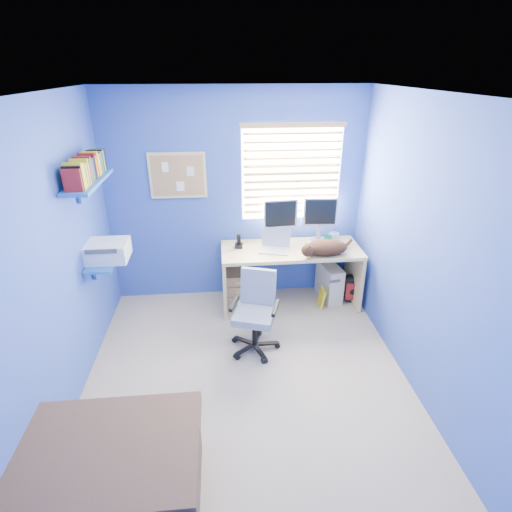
{
  "coord_description": "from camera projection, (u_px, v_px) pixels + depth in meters",
  "views": [
    {
      "loc": [
        -0.19,
        -2.93,
        2.67
      ],
      "look_at": [
        0.15,
        0.65,
        0.95
      ],
      "focal_mm": 28.0,
      "sensor_mm": 36.0,
      "label": 1
    }
  ],
  "objects": [
    {
      "name": "floor",
      "position": [
        247.0,
        376.0,
        3.8
      ],
      "size": [
        3.0,
        3.2,
        0.0
      ],
      "primitive_type": "cube",
      "color": "#A39985",
      "rests_on": "ground"
    },
    {
      "name": "ceiling",
      "position": [
        243.0,
        93.0,
        2.72
      ],
      "size": [
        3.0,
        3.2,
        0.0
      ],
      "primitive_type": "cube",
      "color": "white",
      "rests_on": "wall_back"
    },
    {
      "name": "wall_back",
      "position": [
        236.0,
        199.0,
        4.7
      ],
      "size": [
        3.0,
        0.01,
        2.5
      ],
      "primitive_type": "cube",
      "color": "#3B52B9",
      "rests_on": "ground"
    },
    {
      "name": "wall_front",
      "position": [
        269.0,
        409.0,
        1.82
      ],
      "size": [
        3.0,
        0.01,
        2.5
      ],
      "primitive_type": "cube",
      "color": "#3B52B9",
      "rests_on": "ground"
    },
    {
      "name": "wall_left",
      "position": [
        55.0,
        265.0,
        3.14
      ],
      "size": [
        0.01,
        3.2,
        2.5
      ],
      "primitive_type": "cube",
      "color": "#3B52B9",
      "rests_on": "ground"
    },
    {
      "name": "wall_right",
      "position": [
        421.0,
        251.0,
        3.39
      ],
      "size": [
        0.01,
        3.2,
        2.5
      ],
      "primitive_type": "cube",
      "color": "#3B52B9",
      "rests_on": "ground"
    },
    {
      "name": "desk",
      "position": [
        290.0,
        276.0,
        4.82
      ],
      "size": [
        1.63,
        0.65,
        0.74
      ],
      "primitive_type": "cube",
      "color": "#D4BA7A",
      "rests_on": "floor"
    },
    {
      "name": "laptop",
      "position": [
        275.0,
        242.0,
        4.56
      ],
      "size": [
        0.39,
        0.34,
        0.22
      ],
      "primitive_type": "cube",
      "rotation": [
        0.0,
        0.0,
        -0.3
      ],
      "color": "silver",
      "rests_on": "desk"
    },
    {
      "name": "monitor_left",
      "position": [
        280.0,
        221.0,
        4.71
      ],
      "size": [
        0.41,
        0.15,
        0.54
      ],
      "primitive_type": "cube",
      "rotation": [
        0.0,
        0.0,
        0.09
      ],
      "color": "silver",
      "rests_on": "desk"
    },
    {
      "name": "monitor_right",
      "position": [
        319.0,
        219.0,
        4.77
      ],
      "size": [
        0.41,
        0.15,
        0.54
      ],
      "primitive_type": "cube",
      "rotation": [
        0.0,
        0.0,
        -0.08
      ],
      "color": "silver",
      "rests_on": "desk"
    },
    {
      "name": "phone",
      "position": [
        239.0,
        241.0,
        4.66
      ],
      "size": [
        0.1,
        0.12,
        0.17
      ],
      "primitive_type": "cube",
      "rotation": [
        0.0,
        0.0,
        -0.11
      ],
      "color": "black",
      "rests_on": "desk"
    },
    {
      "name": "mug",
      "position": [
        328.0,
        240.0,
        4.76
      ],
      "size": [
        0.1,
        0.09,
        0.1
      ],
      "primitive_type": "imported",
      "color": "#1A7653",
      "rests_on": "desk"
    },
    {
      "name": "cd_spindle",
      "position": [
        334.0,
        236.0,
        4.92
      ],
      "size": [
        0.13,
        0.13,
        0.07
      ],
      "primitive_type": "cylinder",
      "color": "silver",
      "rests_on": "desk"
    },
    {
      "name": "cat",
      "position": [
        326.0,
        248.0,
        4.48
      ],
      "size": [
        0.54,
        0.41,
        0.17
      ],
      "primitive_type": "ellipsoid",
      "rotation": [
        0.0,
        0.0,
        0.36
      ],
      "color": "black",
      "rests_on": "desk"
    },
    {
      "name": "tower_pc",
      "position": [
        329.0,
        282.0,
        5.0
      ],
      "size": [
        0.26,
        0.47,
        0.45
      ],
      "primitive_type": "cube",
      "rotation": [
        0.0,
        0.0,
        0.18
      ],
      "color": "beige",
      "rests_on": "floor"
    },
    {
      "name": "drawer_boxes",
      "position": [
        239.0,
        286.0,
        4.93
      ],
      "size": [
        0.35,
        0.28,
        0.41
      ],
      "primitive_type": "cube",
      "color": "tan",
      "rests_on": "floor"
    },
    {
      "name": "yellow_book",
      "position": [
        322.0,
        298.0,
        4.85
      ],
      "size": [
        0.03,
        0.17,
        0.24
      ],
      "primitive_type": "cube",
      "color": "yellow",
      "rests_on": "floor"
    },
    {
      "name": "backpack",
      "position": [
        350.0,
        287.0,
        4.95
      ],
      "size": [
        0.32,
        0.25,
        0.36
      ],
      "primitive_type": "ellipsoid",
      "rotation": [
        0.0,
        0.0,
        -0.04
      ],
      "color": "black",
      "rests_on": "floor"
    },
    {
      "name": "bed_corner",
      "position": [
        110.0,
        477.0,
        2.57
      ],
      "size": [
        1.12,
        0.8,
        0.54
      ],
      "primitive_type": "cube",
      "color": "brown",
      "rests_on": "floor"
    },
    {
      "name": "office_chair",
      "position": [
        255.0,
        321.0,
        4.07
      ],
      "size": [
        0.6,
        0.6,
        0.83
      ],
      "color": "black",
      "rests_on": "floor"
    },
    {
      "name": "window_blinds",
      "position": [
        292.0,
        173.0,
        4.6
      ],
      "size": [
        1.15,
        0.05,
        1.1
      ],
      "color": "white",
      "rests_on": "ground"
    },
    {
      "name": "corkboard",
      "position": [
        178.0,
        176.0,
        4.5
      ],
      "size": [
        0.64,
        0.02,
        0.52
      ],
      "color": "#D4BA7A",
      "rests_on": "ground"
    },
    {
      "name": "wall_shelves",
      "position": [
        96.0,
        211.0,
        3.74
      ],
      "size": [
        0.42,
        0.9,
        1.05
      ],
      "color": "#215EAF",
      "rests_on": "ground"
    }
  ]
}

